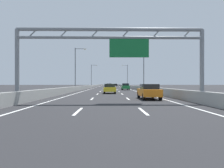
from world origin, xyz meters
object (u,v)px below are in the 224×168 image
Objects in this scene: streetlamp_right_mid at (143,66)px; orange_car at (149,91)px; streetlamp_left_mid at (76,66)px; blue_car at (109,85)px; sign_gantry at (113,45)px; streetlamp_right_far at (127,74)px; yellow_car at (110,89)px; red_car at (109,86)px; black_car at (116,85)px; green_car at (125,87)px; white_car at (110,85)px; streetlamp_left_far at (92,74)px.

streetlamp_right_mid is 25.71m from orange_car.
blue_car is (7.28, 75.02, -4.67)m from streetlamp_left_mid.
streetlamp_right_mid reaches higher than orange_car.
streetlamp_left_mid is at bearing 105.56° from sign_gantry.
streetlamp_right_far is at bearing 69.57° from streetlamp_left_mid.
red_car is at bearing 90.27° from yellow_car.
streetlamp_right_far is at bearing 86.82° from orange_car.
black_car is 72.19m from green_car.
orange_car is (3.63, 2.55, -4.07)m from sign_gantry.
streetlamp_left_mid is 2.18× the size of blue_car.
streetlamp_right_far is 25.84m from red_car.
sign_gantry is 3.47× the size of black_car.
black_car is (3.62, 103.18, -4.08)m from sign_gantry.
white_car is at bearing 88.59° from blue_car.
orange_car is 12.12m from yellow_car.
white_car is 0.93× the size of green_car.
green_car is (4.01, -71.61, 0.07)m from blue_car.
orange_car is (0.01, -100.63, 0.01)m from black_car.
blue_car is at bearing 92.31° from orange_car.
streetlamp_left_mid is at bearing 114.32° from orange_car.
streetlamp_left_far is 2.17× the size of white_car.
streetlamp_right_mid is 2.18× the size of blue_car.
white_car is at bearing 91.77° from orange_car.
sign_gantry is at bearing -96.65° from green_car.
streetlamp_right_mid is at bearing -64.32° from red_car.
streetlamp_right_mid is at bearing 81.77° from orange_car.
black_car reaches higher than blue_car.
streetlamp_right_far is 2.02× the size of black_car.
streetlamp_right_far is at bearing -82.07° from white_car.
streetlamp_left_far reaches higher than sign_gantry.
sign_gantry is at bearing -83.52° from streetlamp_left_far.
yellow_car is at bearing -61.12° from streetlamp_left_mid.
red_car is at bearing 107.72° from green_car.
streetlamp_right_mid is (14.93, 0.00, 0.00)m from streetlamp_left_mid.
green_car reaches higher than yellow_car.
streetlamp_left_mid reaches higher than white_car.
green_car reaches higher than white_car.
sign_gantry is 68.09m from streetlamp_left_far.
streetlamp_right_far is (14.93, 0.00, 0.00)m from streetlamp_left_far.
sign_gantry reaches higher than green_car.
blue_car is at bearing 102.36° from streetlamp_right_far.
green_car reaches higher than red_car.
streetlamp_right_far is 52.66m from white_car.
streetlamp_right_far is at bearing 82.07° from yellow_car.
streetlamp_right_mid is at bearing 75.27° from sign_gantry.
streetlamp_right_mid is 1.00× the size of streetlamp_left_far.
streetlamp_left_far is at bearing 99.86° from orange_car.
white_car is at bearing 89.87° from yellow_car.
orange_car reaches higher than black_car.
streetlamp_left_mid is 42.77m from streetlamp_right_far.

